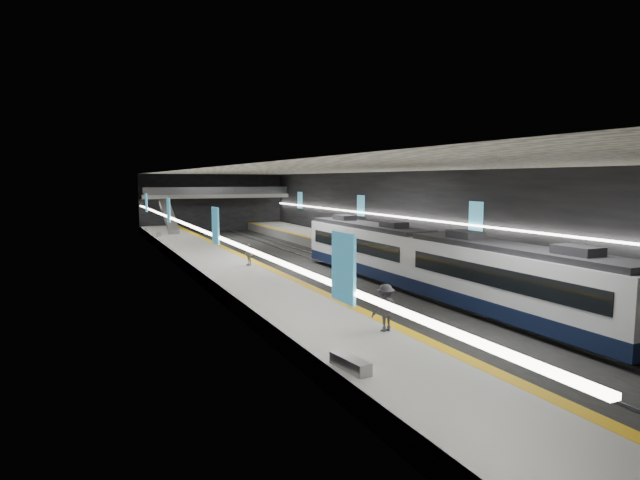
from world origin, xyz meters
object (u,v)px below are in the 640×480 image
passenger_right_a (535,277)px  passenger_left_b (386,308)px  train (425,260)px  passenger_left_a (249,255)px  passenger_right_b (465,260)px  bench_right_near (420,249)px  escalator (169,216)px  bench_left_far (159,234)px  bench_left_near (350,364)px  bench_right_far (351,235)px

passenger_right_a → passenger_left_b: size_ratio=0.78×
train → passenger_left_a: (-8.73, 9.47, -0.41)m
passenger_left_a → passenger_right_b: bearing=37.8°
passenger_right_b → passenger_left_b: size_ratio=0.83×
bench_right_near → passenger_left_b: (-15.57, -19.81, 0.76)m
passenger_right_b → passenger_left_a: (-12.47, 8.84, -0.03)m
train → escalator: bearing=104.7°
bench_left_far → bench_right_near: (18.83, -22.82, 0.01)m
bench_left_near → passenger_left_b: bearing=37.3°
passenger_left_a → bench_left_far: bearing=170.6°
bench_right_near → bench_right_far: size_ratio=1.09×
bench_left_far → escalator: bearing=77.7°
passenger_right_b → passenger_left_a: bearing=93.6°
escalator → passenger_right_b: (13.74, -37.38, -1.08)m
train → passenger_right_b: (3.74, 0.63, -0.38)m
bench_left_far → bench_right_near: 29.58m
bench_left_near → passenger_right_b: 20.63m
train → bench_right_near: size_ratio=16.76×
passenger_left_a → train: bearing=25.8°
bench_right_near → passenger_right_a: (-3.65, -16.35, 0.55)m
escalator → passenger_left_a: escalator is taller
passenger_left_a → passenger_left_b: passenger_left_b is taller
bench_left_near → bench_right_near: 30.02m
escalator → bench_right_near: (17.00, -27.46, -1.68)m
passenger_right_a → passenger_right_b: bearing=-26.4°
bench_right_near → passenger_left_b: size_ratio=0.91×
train → bench_right_far: size_ratio=18.18×
bench_right_near → passenger_left_a: bearing=-177.6°
bench_right_far → bench_left_far: bearing=164.4°
bench_left_near → bench_left_far: bearing=82.1°
bench_left_far → passenger_right_b: bearing=-55.3°
passenger_right_b → passenger_left_a: passenger_right_b is taller
escalator → bench_left_far: escalator is taller
bench_left_near → bench_right_near: bearing=43.1°
bench_left_near → passenger_left_a: size_ratio=1.12×
passenger_right_b → passenger_left_b: 15.79m
passenger_left_a → bench_left_near: bearing=-25.3°
escalator → bench_right_far: 22.45m
bench_right_far → train: bearing=-94.4°
bench_left_near → bench_left_far: 46.06m
bench_left_near → passenger_right_a: bearing=16.5°
passenger_right_a → passenger_left_a: bearing=15.4°
bench_left_far → bench_right_far: (18.83, -9.92, -0.01)m
passenger_right_b → escalator: bearing=59.1°
escalator → bench_left_near: size_ratio=4.51×
escalator → bench_left_near: escalator is taller
bench_right_near → passenger_left_b: passenger_left_b is taller
bench_right_far → passenger_left_a: size_ratio=1.05×
bench_right_near → escalator: bearing=120.2°
bench_left_near → bench_right_near: bench_right_near is taller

